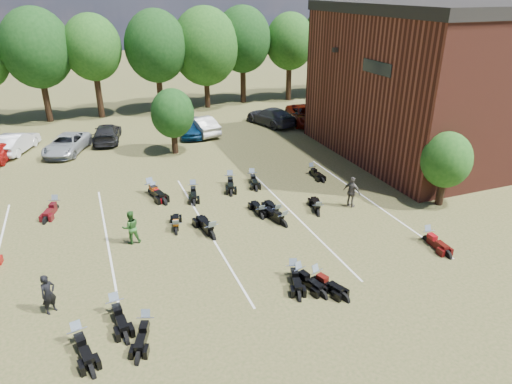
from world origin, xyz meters
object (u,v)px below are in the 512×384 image
motorcycle_3 (299,279)px  person_black (48,294)px  person_green (131,227)px  motorcycle_14 (56,210)px  motorcycle_0 (80,344)px  car_4 (191,127)px  car_0 (1,151)px  person_grey (352,192)px

motorcycle_3 → person_black: bearing=157.0°
person_black → person_green: bearing=12.4°
motorcycle_3 → motorcycle_14: 14.97m
motorcycle_0 → motorcycle_14: bearing=82.1°
person_black → motorcycle_0: (0.94, -2.26, -0.84)m
person_green → car_4: bearing=-117.4°
motorcycle_14 → car_0: bearing=129.5°
car_0 → person_grey: bearing=-18.5°
person_grey → motorcycle_0: (-15.03, -6.11, -0.92)m
person_black → motorcycle_3: (9.99, -1.57, -0.84)m
car_0 → motorcycle_14: car_0 is taller
person_green → person_grey: 12.33m
person_green → person_grey: (12.33, -0.40, 0.05)m
car_4 → person_black: 23.30m
motorcycle_14 → person_black: bearing=-71.0°
motorcycle_3 → motorcycle_0: bearing=170.3°
person_black → motorcycle_14: 9.65m
person_grey → motorcycle_14: bearing=44.1°
person_black → person_green: size_ratio=0.96×
person_green → motorcycle_14: size_ratio=0.80×
car_4 → person_green: bearing=-100.1°
car_0 → car_4: car_4 is taller
car_4 → person_grey: (5.24, -16.84, 0.16)m
person_black → person_green: person_green is taller
car_4 → motorcycle_0: size_ratio=1.97×
person_black → motorcycle_3: size_ratio=0.81×
car_4 → motorcycle_3: bearing=-78.7°
car_0 → car_4: size_ratio=0.89×
motorcycle_3 → motorcycle_14: bearing=117.5°
person_black → motorcycle_3: 10.15m
person_black → motorcycle_14: bearing=52.7°
person_black → motorcycle_3: person_black is taller
car_0 → person_black: 20.19m
car_0 → motorcycle_3: size_ratio=1.92×
person_black → person_grey: 16.43m
person_green → motorcycle_3: bearing=133.4°
person_green → motorcycle_0: size_ratio=0.77×
car_4 → person_green: 17.89m
person_grey → car_4: bearing=-8.6°
motorcycle_14 → person_green: bearing=-36.8°
car_4 → car_0: bearing=-163.5°
motorcycle_0 → person_grey: bearing=9.9°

